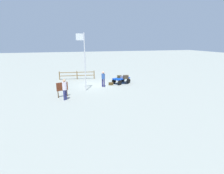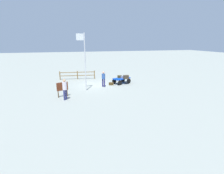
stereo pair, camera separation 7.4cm
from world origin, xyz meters
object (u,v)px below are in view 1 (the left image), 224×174
(suitcase_olive, at_px, (111,84))
(suitcase_maroon, at_px, (123,77))
(worker_lead, at_px, (103,78))
(luggage_cart, at_px, (121,80))
(suitcase_navy, at_px, (126,77))
(suitcase_tan, at_px, (119,77))
(signboard, at_px, (62,88))
(worker_trailing, at_px, (65,88))
(flagpole, at_px, (84,58))

(suitcase_olive, bearing_deg, suitcase_maroon, -169.06)
(suitcase_maroon, height_order, worker_lead, worker_lead)
(luggage_cart, bearing_deg, suitcase_navy, 125.24)
(suitcase_tan, bearing_deg, suitcase_maroon, 154.02)
(suitcase_navy, distance_m, suitcase_maroon, 0.47)
(suitcase_navy, height_order, suitcase_olive, suitcase_navy)
(suitcase_tan, bearing_deg, signboard, 28.57)
(suitcase_navy, relative_size, worker_trailing, 0.36)
(worker_trailing, distance_m, flagpole, 3.87)
(suitcase_navy, bearing_deg, flagpole, 15.64)
(worker_trailing, distance_m, signboard, 0.96)
(suitcase_tan, bearing_deg, suitcase_olive, 22.06)
(worker_trailing, height_order, flagpole, flagpole)
(suitcase_navy, xyz_separation_m, worker_lead, (2.72, 0.44, 0.15))
(suitcase_maroon, relative_size, signboard, 0.44)
(luggage_cart, bearing_deg, signboard, 27.48)
(suitcase_navy, xyz_separation_m, worker_trailing, (6.79, 3.83, 0.21))
(suitcase_maroon, distance_m, suitcase_olive, 1.65)
(signboard, bearing_deg, worker_lead, -149.88)
(suitcase_maroon, relative_size, worker_trailing, 0.33)
(worker_lead, xyz_separation_m, flagpole, (2.07, 0.90, 2.25))
(luggage_cart, bearing_deg, suitcase_tan, -12.50)
(suitcase_tan, height_order, signboard, signboard)
(luggage_cart, distance_m, signboard, 7.47)
(suitcase_navy, relative_size, flagpole, 0.11)
(suitcase_tan, relative_size, flagpole, 0.10)
(luggage_cart, height_order, suitcase_maroon, suitcase_maroon)
(flagpole, bearing_deg, suitcase_tan, -155.52)
(suitcase_olive, bearing_deg, flagpole, 25.36)
(suitcase_tan, bearing_deg, worker_trailing, 35.35)
(suitcase_navy, bearing_deg, suitcase_maroon, -60.42)
(suitcase_maroon, bearing_deg, suitcase_tan, -25.98)
(suitcase_navy, distance_m, worker_lead, 2.76)
(suitcase_navy, bearing_deg, suitcase_tan, -44.61)
(suitcase_olive, xyz_separation_m, worker_lead, (1.00, 0.55, 0.86))
(signboard, bearing_deg, suitcase_tan, -151.43)
(suitcase_navy, height_order, suitcase_maroon, suitcase_navy)
(suitcase_maroon, relative_size, suitcase_tan, 1.09)
(worker_lead, height_order, signboard, worker_lead)
(suitcase_olive, bearing_deg, worker_lead, 28.84)
(suitcase_olive, distance_m, flagpole, 4.60)
(suitcase_maroon, distance_m, suitcase_tan, 0.39)
(luggage_cart, bearing_deg, worker_lead, 22.35)
(luggage_cart, distance_m, suitcase_tan, 0.40)
(suitcase_olive, relative_size, worker_lead, 0.34)
(suitcase_maroon, xyz_separation_m, suitcase_olive, (1.49, 0.29, -0.64))
(luggage_cart, height_order, suitcase_olive, luggage_cart)
(worker_lead, bearing_deg, worker_trailing, 39.81)
(luggage_cart, height_order, worker_trailing, worker_trailing)
(worker_trailing, bearing_deg, suitcase_maroon, -147.18)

